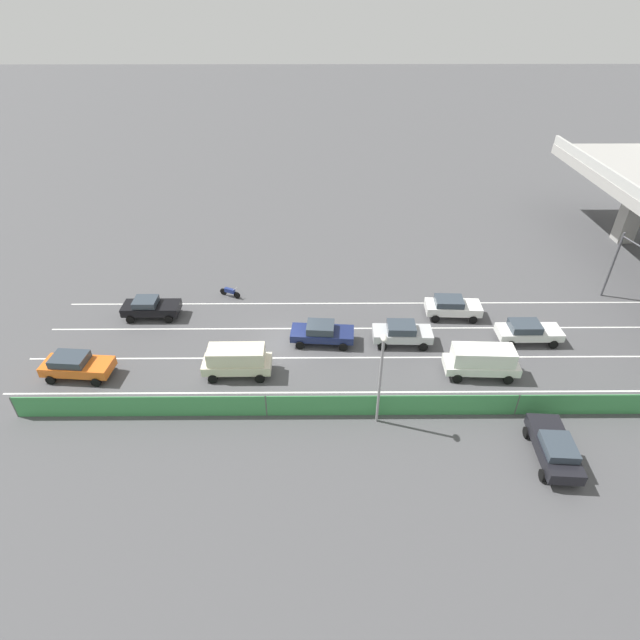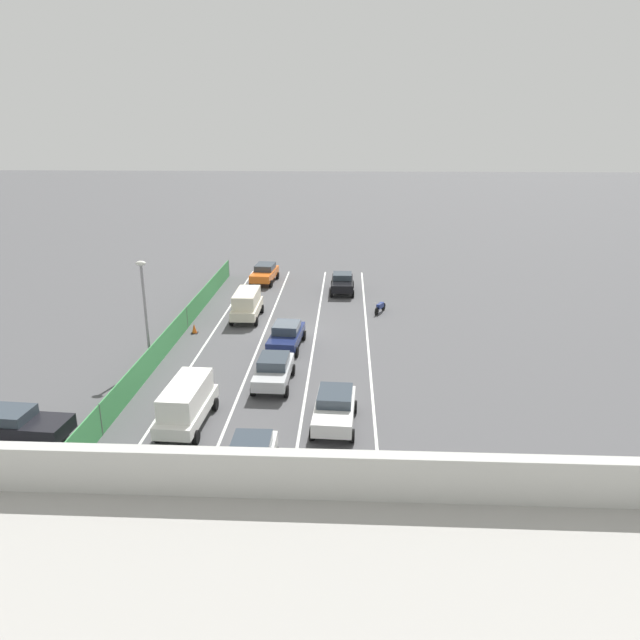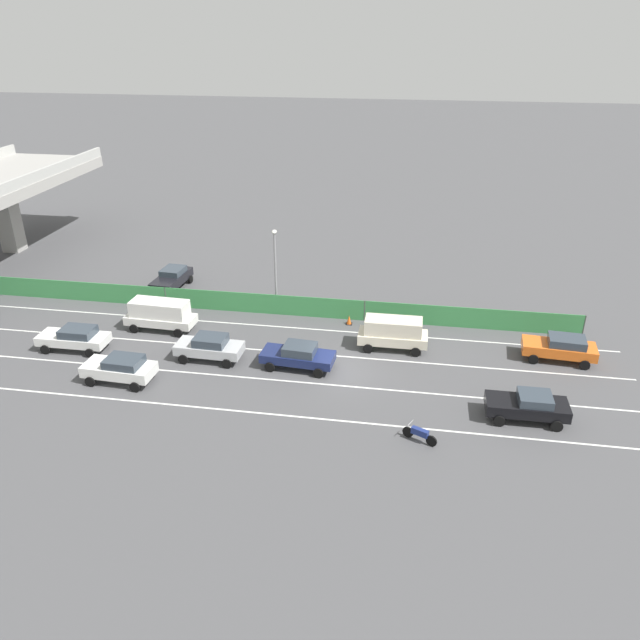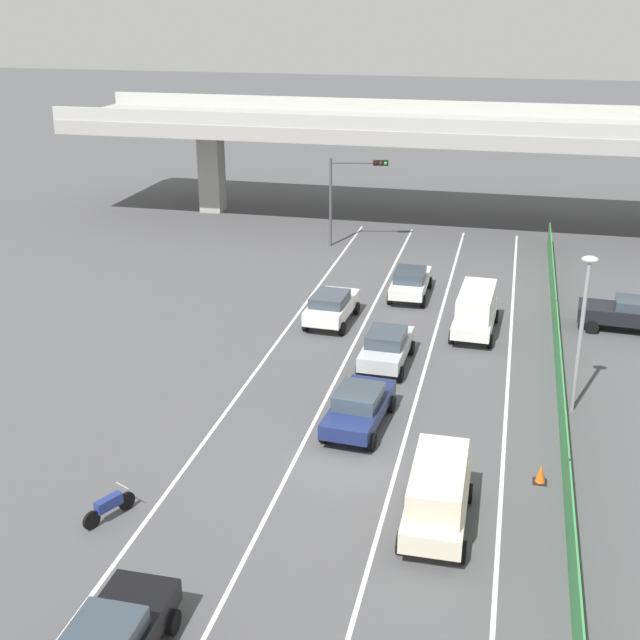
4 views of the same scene
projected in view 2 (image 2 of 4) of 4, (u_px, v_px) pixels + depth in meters
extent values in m
plane|color=#4C4C4F|center=(290.00, 334.00, 40.48)|extent=(300.00, 300.00, 0.00)
cube|color=silver|center=(371.00, 374.00, 33.85)|extent=(0.14, 49.48, 0.01)
cube|color=silver|center=(309.00, 373.00, 34.01)|extent=(0.14, 49.48, 0.01)
cube|color=silver|center=(248.00, 372.00, 34.17)|extent=(0.14, 49.48, 0.01)
cube|color=silver|center=(188.00, 371.00, 34.33)|extent=(0.14, 49.48, 0.01)
cube|color=#B2B2AD|center=(135.00, 470.00, 10.91)|extent=(53.79, 0.30, 0.90)
cube|color=#3D8E4C|center=(153.00, 358.00, 34.18)|extent=(0.06, 45.48, 1.56)
cylinder|color=#4C514C|center=(229.00, 268.00, 55.73)|extent=(0.10, 0.10, 1.56)
cylinder|color=#4C514C|center=(187.00, 318.00, 41.36)|extent=(0.10, 0.10, 1.56)
cylinder|color=#4C514C|center=(100.00, 420.00, 26.99)|extent=(0.10, 0.10, 1.56)
cube|color=beige|center=(247.00, 309.00, 43.31)|extent=(1.82, 4.56, 0.65)
cube|color=beige|center=(247.00, 298.00, 43.05)|extent=(1.60, 3.74, 1.00)
cylinder|color=black|center=(256.00, 322.00, 41.97)|extent=(0.22, 0.64, 0.64)
cylinder|color=black|center=(231.00, 321.00, 42.04)|extent=(0.22, 0.64, 0.64)
cylinder|color=black|center=(262.00, 309.00, 44.90)|extent=(0.22, 0.64, 0.64)
cylinder|color=black|center=(239.00, 309.00, 44.96)|extent=(0.22, 0.64, 0.64)
cube|color=#B7BABC|center=(274.00, 372.00, 32.25)|extent=(1.90, 4.32, 0.62)
cube|color=#333D47|center=(274.00, 361.00, 32.18)|extent=(1.62, 2.05, 0.54)
cylinder|color=black|center=(286.00, 391.00, 30.96)|extent=(0.24, 0.65, 0.64)
cylinder|color=black|center=(253.00, 390.00, 31.09)|extent=(0.24, 0.65, 0.64)
cylinder|color=black|center=(293.00, 370.00, 33.71)|extent=(0.24, 0.65, 0.64)
cylinder|color=black|center=(262.00, 369.00, 33.84)|extent=(0.24, 0.65, 0.64)
cube|color=navy|center=(286.00, 336.00, 37.75)|extent=(2.15, 4.69, 0.56)
cube|color=#333D47|center=(287.00, 327.00, 37.71)|extent=(1.74, 2.08, 0.56)
cylinder|color=black|center=(296.00, 352.00, 36.32)|extent=(0.27, 0.65, 0.64)
cylinder|color=black|center=(268.00, 351.00, 36.54)|extent=(0.27, 0.65, 0.64)
cylinder|color=black|center=(304.00, 335.00, 39.24)|extent=(0.27, 0.65, 0.64)
cylinder|color=black|center=(277.00, 334.00, 39.46)|extent=(0.27, 0.65, 0.64)
cube|color=black|center=(342.00, 283.00, 50.25)|extent=(1.82, 4.38, 0.64)
cube|color=#333D47|center=(342.00, 276.00, 50.42)|extent=(1.59, 1.77, 0.48)
cylinder|color=black|center=(353.00, 294.00, 48.96)|extent=(0.22, 0.64, 0.64)
cylinder|color=black|center=(331.00, 293.00, 49.03)|extent=(0.22, 0.64, 0.64)
cylinder|color=black|center=(353.00, 284.00, 51.78)|extent=(0.22, 0.64, 0.64)
cylinder|color=black|center=(332.00, 284.00, 51.85)|extent=(0.22, 0.64, 0.64)
cube|color=orange|center=(264.00, 274.00, 53.33)|extent=(2.17, 4.65, 0.65)
cube|color=#333D47|center=(265.00, 267.00, 53.53)|extent=(1.77, 2.36, 0.52)
cylinder|color=black|center=(271.00, 284.00, 51.93)|extent=(0.27, 0.66, 0.64)
cylinder|color=black|center=(251.00, 283.00, 52.15)|extent=(0.27, 0.66, 0.64)
cylinder|color=black|center=(278.00, 276.00, 54.83)|extent=(0.27, 0.66, 0.64)
cylinder|color=black|center=(259.00, 275.00, 55.04)|extent=(0.27, 0.66, 0.64)
cube|color=silver|center=(187.00, 410.00, 27.92)|extent=(1.99, 4.94, 0.59)
cube|color=silver|center=(186.00, 394.00, 27.65)|extent=(1.74, 4.06, 1.10)
cylinder|color=black|center=(196.00, 437.00, 26.42)|extent=(0.25, 0.65, 0.64)
cylinder|color=black|center=(158.00, 435.00, 26.57)|extent=(0.25, 0.65, 0.64)
cylinder|color=black|center=(215.00, 404.00, 29.55)|extent=(0.25, 0.65, 0.64)
cylinder|color=black|center=(181.00, 403.00, 29.70)|extent=(0.25, 0.65, 0.64)
cube|color=white|center=(334.00, 410.00, 27.83)|extent=(2.03, 4.35, 0.66)
cube|color=#333D47|center=(335.00, 396.00, 28.02)|extent=(1.71, 2.20, 0.49)
cylinder|color=black|center=(352.00, 436.00, 26.54)|extent=(0.25, 0.65, 0.64)
cylinder|color=black|center=(312.00, 434.00, 26.70)|extent=(0.25, 0.65, 0.64)
cylinder|color=black|center=(355.00, 407.00, 29.27)|extent=(0.25, 0.65, 0.64)
cylinder|color=black|center=(318.00, 405.00, 29.44)|extent=(0.25, 0.65, 0.64)
cube|color=silver|center=(250.00, 465.00, 23.44)|extent=(1.79, 4.59, 0.58)
cube|color=#333D47|center=(251.00, 447.00, 23.66)|extent=(1.56, 2.14, 0.53)
cylinder|color=black|center=(267.00, 499.00, 22.07)|extent=(0.22, 0.64, 0.64)
cylinder|color=black|center=(220.00, 498.00, 22.14)|extent=(0.22, 0.64, 0.64)
cylinder|color=black|center=(276.00, 455.00, 25.02)|extent=(0.22, 0.64, 0.64)
cylinder|color=black|center=(235.00, 454.00, 25.09)|extent=(0.22, 0.64, 0.64)
cylinder|color=black|center=(377.00, 311.00, 44.33)|extent=(0.35, 0.58, 0.60)
cylinder|color=black|center=(383.00, 307.00, 45.46)|extent=(0.35, 0.58, 0.60)
cube|color=navy|center=(380.00, 306.00, 44.81)|extent=(0.65, 0.95, 0.36)
cylinder|color=#B2B2B2|center=(377.00, 303.00, 44.22)|extent=(0.55, 0.29, 0.03)
cube|color=black|center=(19.00, 427.00, 26.31)|extent=(4.57, 2.13, 0.69)
cube|color=#333D47|center=(8.00, 415.00, 26.17)|extent=(2.07, 1.75, 0.46)
cylinder|color=black|center=(64.00, 429.00, 27.17)|extent=(0.65, 0.26, 0.64)
cylinder|color=black|center=(41.00, 449.00, 25.43)|extent=(0.65, 0.26, 0.64)
cylinder|color=black|center=(3.00, 425.00, 27.49)|extent=(0.65, 0.26, 0.64)
cylinder|color=#47474C|center=(447.00, 590.00, 14.37)|extent=(0.18, 0.18, 5.73)
cylinder|color=#47474C|center=(382.00, 508.00, 13.31)|extent=(3.44, 0.81, 0.12)
cube|color=black|center=(321.00, 514.00, 13.11)|extent=(1.00, 0.46, 0.32)
sphere|color=#390706|center=(333.00, 508.00, 13.30)|extent=(0.20, 0.20, 0.20)
sphere|color=#3B2806|center=(320.00, 509.00, 13.26)|extent=(0.20, 0.20, 0.20)
sphere|color=green|center=(307.00, 511.00, 13.21)|extent=(0.20, 0.20, 0.20)
cylinder|color=gray|center=(146.00, 317.00, 34.37)|extent=(0.16, 0.16, 6.04)
ellipsoid|color=silver|center=(141.00, 263.00, 33.36)|extent=(0.60, 0.36, 0.28)
cone|color=orange|center=(194.00, 329.00, 40.49)|extent=(0.36, 0.36, 0.68)
cube|color=black|center=(195.00, 333.00, 40.59)|extent=(0.47, 0.47, 0.03)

